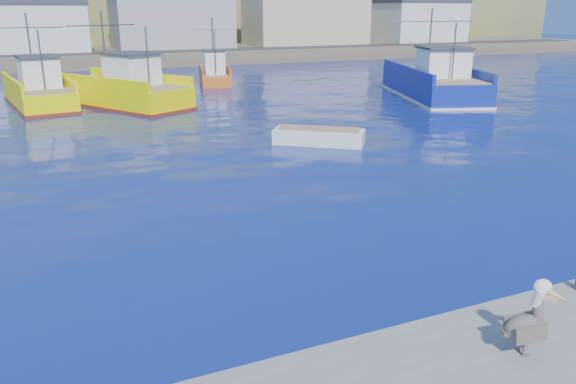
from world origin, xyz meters
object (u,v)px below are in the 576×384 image
(trawler_yellow_b, at_px, (121,90))
(skiff_mid, at_px, (319,138))
(boat_orange, at_px, (215,73))
(trawler_yellow_a, at_px, (39,92))
(pelican, at_px, (529,323))
(trawler_blue, at_px, (434,82))

(trawler_yellow_b, bearing_deg, skiff_mid, -66.02)
(trawler_yellow_b, distance_m, boat_orange, 13.34)
(trawler_yellow_a, xyz_separation_m, pelican, (7.47, -37.39, 0.13))
(trawler_yellow_a, height_order, trawler_blue, trawler_blue)
(trawler_yellow_b, distance_m, pelican, 35.25)
(skiff_mid, bearing_deg, boat_orange, 84.81)
(skiff_mid, distance_m, pelican, 19.34)
(trawler_blue, relative_size, pelican, 9.43)
(trawler_yellow_b, relative_size, pelican, 8.26)
(pelican, bearing_deg, trawler_yellow_a, 101.30)
(trawler_blue, height_order, boat_orange, trawler_blue)
(trawler_yellow_a, xyz_separation_m, trawler_yellow_b, (5.34, -2.20, 0.07))
(trawler_yellow_a, relative_size, boat_orange, 1.51)
(trawler_yellow_b, bearing_deg, pelican, -86.53)
(trawler_blue, relative_size, boat_orange, 1.94)
(trawler_yellow_a, height_order, skiff_mid, trawler_yellow_a)
(skiff_mid, bearing_deg, trawler_yellow_a, 124.08)
(trawler_blue, distance_m, skiff_mid, 18.91)
(trawler_blue, height_order, skiff_mid, trawler_blue)
(boat_orange, distance_m, skiff_mid, 25.85)
(trawler_blue, distance_m, boat_orange, 19.94)
(trawler_yellow_b, height_order, trawler_blue, trawler_blue)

